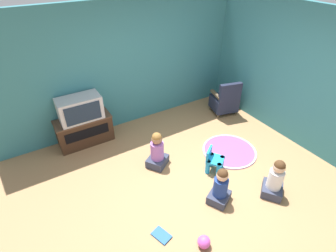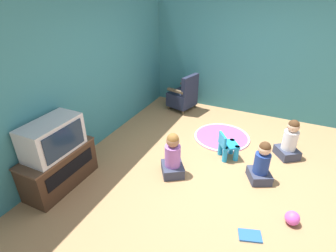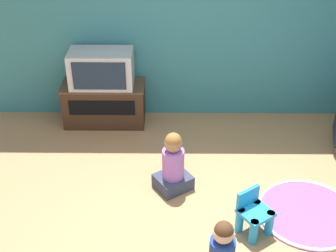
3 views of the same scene
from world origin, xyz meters
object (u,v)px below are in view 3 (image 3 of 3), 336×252
object	(u,v)px
tv_cabinet	(104,103)
yellow_kid_chair	(254,216)
child_watching_right	(173,165)
television	(101,69)

from	to	relation	value
tv_cabinet	yellow_kid_chair	world-z (taller)	tv_cabinet
tv_cabinet	yellow_kid_chair	bearing A→B (deg)	-49.91
tv_cabinet	yellow_kid_chair	xyz separation A→B (m)	(1.69, -2.00, -0.10)
tv_cabinet	child_watching_right	distance (m)	1.63
yellow_kid_chair	child_watching_right	world-z (taller)	child_watching_right
yellow_kid_chair	television	bearing A→B (deg)	95.16
child_watching_right	tv_cabinet	bearing A→B (deg)	89.92
television	yellow_kid_chair	distance (m)	2.68
tv_cabinet	television	world-z (taller)	television
television	yellow_kid_chair	world-z (taller)	television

